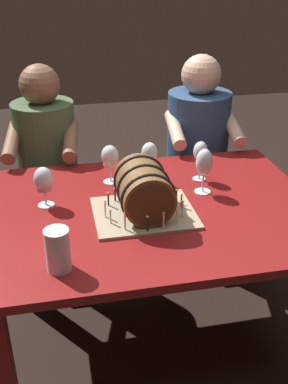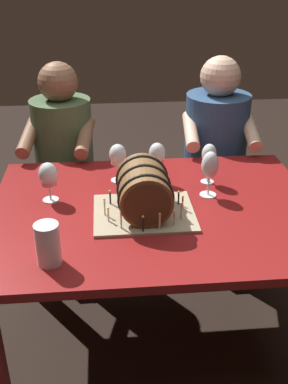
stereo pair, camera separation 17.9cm
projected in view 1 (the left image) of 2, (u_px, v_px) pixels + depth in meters
ground_plane at (153, 339)px, 2.23m from camera, size 8.00×8.00×0.00m
dining_table at (154, 228)px, 1.94m from camera, size 1.36×1.00×0.73m
barrel_cake at (144, 192)px, 1.79m from camera, size 0.40×0.32×0.22m
wine_glass_amber at (150, 155)px, 2.04m from camera, size 0.07×0.07×0.19m
wine_glass_white at (110, 158)px, 2.04m from camera, size 0.08×0.08×0.18m
wine_glass_rose at (44, 181)px, 1.85m from camera, size 0.08×0.08×0.17m
wine_glass_empty at (204, 163)px, 1.95m from camera, size 0.07×0.07×0.20m
wine_glass_red at (200, 153)px, 2.07m from camera, size 0.07×0.07×0.19m
beer_pint at (58, 251)px, 1.49m from camera, size 0.08×0.08×0.15m
person_seated_left at (50, 181)px, 2.56m from camera, size 0.40×0.49×1.18m
person_seated_right at (196, 164)px, 2.70m from camera, size 0.41×0.49×1.19m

